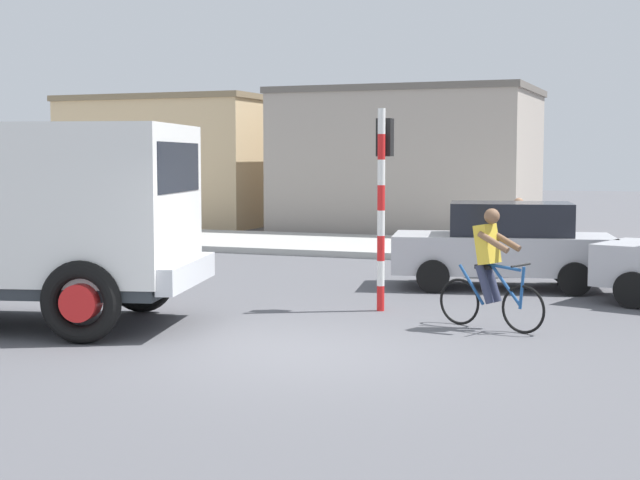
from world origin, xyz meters
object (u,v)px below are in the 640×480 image
Objects in this scene: car_red_near at (504,244)px; pedestrian_near_kerb at (518,236)px; truck_foreground at (7,210)px; traffic_light_pole at (383,181)px; cyclist at (490,269)px.

pedestrian_near_kerb reaches higher than car_red_near.
traffic_light_pole is (4.69, 3.20, 0.40)m from truck_foreground.
cyclist is 4.36m from car_red_near.
cyclist is at bearing -82.35° from car_red_near.
pedestrian_near_kerb is (-0.60, 6.01, -0.02)m from cyclist.
car_red_near is 1.69m from pedestrian_near_kerb.
car_red_near is at bearing 97.65° from cyclist.
traffic_light_pole is 1.98× the size of pedestrian_near_kerb.
pedestrian_near_kerb is at bearing 95.73° from cyclist.
cyclist is 0.54× the size of traffic_light_pole.
traffic_light_pole is 3.76m from car_red_near.
traffic_light_pole is at bearing 34.30° from truck_foreground.
truck_foreground is 1.37× the size of car_red_near.
traffic_light_pole is 0.75× the size of car_red_near.
car_red_near is at bearing 67.62° from traffic_light_pole.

